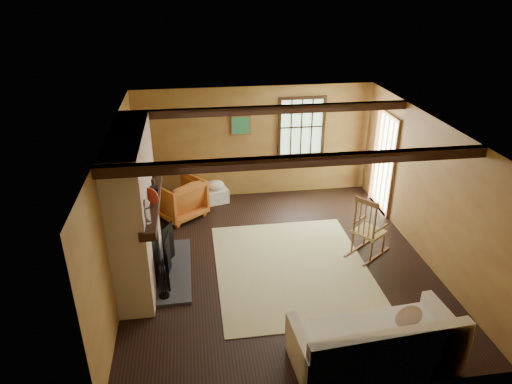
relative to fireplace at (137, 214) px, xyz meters
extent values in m
plane|color=black|center=(2.23, 0.00, -1.10)|extent=(5.50, 5.50, 0.00)
cube|color=olive|center=(2.23, 2.75, 0.10)|extent=(5.00, 0.02, 2.40)
cube|color=olive|center=(2.23, -2.75, 0.10)|extent=(5.00, 0.02, 2.40)
cube|color=olive|center=(-0.27, 0.00, 0.10)|extent=(0.02, 5.50, 2.40)
cube|color=olive|center=(4.73, 0.00, 0.10)|extent=(0.02, 5.50, 2.40)
cube|color=silver|center=(2.23, 0.00, 1.30)|extent=(5.00, 5.50, 0.02)
cube|color=black|center=(2.23, -1.20, 1.23)|extent=(5.00, 0.12, 0.14)
cube|color=black|center=(2.23, 1.20, 1.23)|extent=(5.00, 0.12, 0.14)
cube|color=black|center=(3.23, 2.72, 0.40)|extent=(1.02, 0.06, 1.32)
cube|color=#A9D2A0|center=(3.23, 2.75, 0.40)|extent=(0.90, 0.01, 1.20)
cube|color=black|center=(3.23, 2.73, 0.40)|extent=(0.90, 0.03, 0.02)
cube|color=brown|center=(4.70, 1.70, -0.10)|extent=(0.06, 1.00, 2.06)
cube|color=#A9D2A0|center=(4.73, 1.70, -0.10)|extent=(0.01, 0.80, 1.85)
cube|color=brown|center=(1.93, 2.72, 0.50)|extent=(0.42, 0.03, 0.42)
cube|color=#25705B|center=(1.93, 2.71, 0.50)|extent=(0.36, 0.01, 0.36)
cube|color=#AD5343|center=(-0.02, 0.00, 0.10)|extent=(0.50, 2.20, 2.40)
cube|color=black|center=(0.05, 0.00, -0.65)|extent=(0.38, 1.00, 0.85)
cube|color=#36363B|center=(0.48, 0.00, -1.08)|extent=(0.55, 1.80, 0.05)
cube|color=black|center=(0.26, 0.00, 0.25)|extent=(0.22, 2.30, 0.12)
cube|color=black|center=(0.41, -0.43, -0.72)|extent=(0.07, 0.33, 0.67)
cube|color=black|center=(0.41, -0.09, -0.72)|extent=(0.07, 0.33, 0.67)
cube|color=black|center=(0.41, 0.26, -0.72)|extent=(0.17, 0.31, 0.67)
cylinder|color=black|center=(0.35, -0.71, -1.04)|extent=(0.16, 0.16, 0.02)
cylinder|color=black|center=(0.32, -0.74, -0.72)|extent=(0.01, 0.01, 0.66)
cylinder|color=black|center=(0.35, -0.71, -0.72)|extent=(0.01, 0.01, 0.66)
cylinder|color=black|center=(0.38, -0.68, -0.72)|extent=(0.01, 0.01, 0.66)
cylinder|color=silver|center=(0.25, -0.85, 0.42)|extent=(0.10, 0.10, 0.23)
sphere|color=silver|center=(0.25, -0.85, 0.60)|extent=(0.12, 0.12, 0.12)
cylinder|color=#A32312|center=(0.25, -0.32, 0.44)|extent=(0.27, 0.10, 0.27)
cube|color=black|center=(0.25, 0.05, 0.36)|extent=(0.21, 0.14, 0.11)
cylinder|color=black|center=(0.25, 0.41, 0.35)|extent=(0.07, 0.07, 0.09)
cylinder|color=black|center=(0.25, 0.63, 0.35)|extent=(0.07, 0.07, 0.08)
cube|color=#C2B981|center=(2.43, -0.20, -1.10)|extent=(2.50, 3.00, 0.01)
cube|color=tan|center=(3.83, 0.06, -0.67)|extent=(0.63, 0.63, 0.05)
cube|color=brown|center=(3.68, -0.05, -0.03)|extent=(0.30, 0.38, 0.08)
cylinder|color=brown|center=(4.10, 0.02, -0.88)|extent=(0.03, 0.03, 0.42)
cylinder|color=brown|center=(3.87, 0.33, -0.88)|extent=(0.03, 0.03, 0.42)
cylinder|color=brown|center=(3.79, -0.21, -0.88)|extent=(0.03, 0.03, 0.42)
cylinder|color=brown|center=(3.56, 0.10, -0.88)|extent=(0.03, 0.03, 0.42)
cylinder|color=brown|center=(3.79, -0.21, -0.34)|extent=(0.03, 0.03, 0.72)
cylinder|color=brown|center=(3.56, 0.10, -0.34)|extent=(0.03, 0.03, 0.72)
cylinder|color=brown|center=(3.73, -0.13, -0.36)|extent=(0.02, 0.02, 0.59)
cylinder|color=brown|center=(3.68, -0.05, -0.36)|extent=(0.02, 0.02, 0.59)
cylinder|color=brown|center=(3.62, 0.02, -0.36)|extent=(0.02, 0.02, 0.59)
cube|color=brown|center=(3.96, -0.11, -0.51)|extent=(0.35, 0.27, 0.03)
cube|color=brown|center=(3.71, 0.23, -0.51)|extent=(0.35, 0.27, 0.03)
cube|color=brown|center=(3.95, -0.10, -1.09)|extent=(0.68, 0.51, 0.03)
cube|color=brown|center=(3.72, 0.21, -1.09)|extent=(0.68, 0.51, 0.03)
cube|color=silver|center=(2.98, -2.34, -0.88)|extent=(2.05, 1.04, 0.44)
cube|color=silver|center=(3.01, -2.72, -0.56)|extent=(2.00, 0.30, 0.55)
cube|color=silver|center=(2.04, -2.41, -0.69)|extent=(0.21, 0.90, 0.40)
cube|color=silver|center=(3.93, -2.27, -0.69)|extent=(0.21, 0.90, 0.40)
ellipsoid|color=silver|center=(3.47, -2.21, -0.56)|extent=(0.37, 0.15, 0.36)
cylinder|color=brown|center=(0.07, 2.60, -1.04)|extent=(0.44, 0.13, 0.13)
cylinder|color=brown|center=(0.21, 2.60, -1.04)|extent=(0.44, 0.13, 0.13)
cylinder|color=brown|center=(0.36, 2.60, -1.04)|extent=(0.44, 0.13, 0.13)
cylinder|color=brown|center=(0.07, 2.60, -0.91)|extent=(0.44, 0.13, 0.13)
cylinder|color=brown|center=(0.21, 2.60, -0.91)|extent=(0.44, 0.13, 0.13)
cylinder|color=brown|center=(0.36, 2.60, -0.91)|extent=(0.44, 0.13, 0.13)
cube|color=white|center=(1.33, 2.45, -0.95)|extent=(0.58, 0.49, 0.30)
ellipsoid|color=silver|center=(1.33, 2.45, -0.71)|extent=(0.47, 0.43, 0.19)
imported|color=#BF6026|center=(0.57, 1.92, -0.70)|extent=(1.22, 1.22, 0.80)
camera|label=1|loc=(0.92, -6.37, 3.34)|focal=32.00mm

